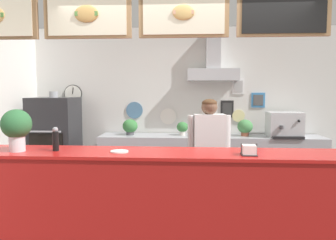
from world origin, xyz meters
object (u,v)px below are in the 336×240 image
(condiment_plate, at_px, (119,151))
(potted_rosemary, at_px, (182,128))
(potted_thyme, at_px, (130,126))
(shop_worker, at_px, (209,153))
(espresso_machine, at_px, (284,125))
(pizza_oven, at_px, (55,144))
(napkin_holder, at_px, (249,150))
(potted_oregano, at_px, (245,127))
(basil_vase, at_px, (17,127))
(pepper_grinder, at_px, (56,139))

(condiment_plate, bearing_deg, potted_rosemary, 77.99)
(potted_thyme, height_order, potted_rosemary, potted_thyme)
(shop_worker, bearing_deg, espresso_machine, -143.75)
(pizza_oven, bearing_deg, shop_worker, -22.25)
(espresso_machine, height_order, napkin_holder, espresso_machine)
(potted_oregano, distance_m, basil_vase, 3.60)
(napkin_holder, distance_m, pepper_grinder, 1.83)
(potted_thyme, xyz_separation_m, pepper_grinder, (-0.28, -2.47, 0.15))
(potted_thyme, distance_m, basil_vase, 2.61)
(espresso_machine, distance_m, napkin_holder, 2.70)
(napkin_holder, bearing_deg, basil_vase, 179.00)
(potted_rosemary, height_order, napkin_holder, napkin_holder)
(pizza_oven, distance_m, shop_worker, 2.68)
(potted_rosemary, relative_size, napkin_holder, 1.56)
(pizza_oven, distance_m, condiment_plate, 2.77)
(potted_thyme, height_order, basil_vase, basil_vase)
(potted_thyme, relative_size, napkin_holder, 1.83)
(pizza_oven, height_order, potted_rosemary, pizza_oven)
(espresso_machine, xyz_separation_m, potted_rosemary, (-1.66, 0.06, -0.07))
(basil_vase, bearing_deg, napkin_holder, -1.00)
(basil_vase, height_order, condiment_plate, basil_vase)
(pizza_oven, relative_size, potted_rosemary, 7.20)
(potted_oregano, height_order, napkin_holder, napkin_holder)
(pepper_grinder, bearing_deg, espresso_machine, 40.75)
(napkin_holder, bearing_deg, condiment_plate, 176.78)
(espresso_machine, bearing_deg, shop_worker, -136.77)
(potted_rosemary, bearing_deg, espresso_machine, -1.94)
(basil_vase, bearing_deg, potted_rosemary, 59.07)
(basil_vase, bearing_deg, potted_thyme, 75.88)
(potted_rosemary, bearing_deg, shop_worker, -73.24)
(potted_oregano, xyz_separation_m, potted_rosemary, (-1.04, 0.01, -0.02))
(potted_thyme, height_order, pepper_grinder, pepper_grinder)
(shop_worker, distance_m, espresso_machine, 1.77)
(shop_worker, height_order, potted_oregano, shop_worker)
(potted_oregano, relative_size, pepper_grinder, 1.17)
(shop_worker, bearing_deg, potted_oregano, -124.75)
(basil_vase, bearing_deg, potted_oregano, 44.66)
(shop_worker, xyz_separation_m, basil_vase, (-1.90, -1.28, 0.46))
(shop_worker, relative_size, espresso_machine, 2.94)
(pizza_oven, relative_size, pepper_grinder, 7.02)
(basil_vase, bearing_deg, condiment_plate, 1.71)
(potted_oregano, xyz_separation_m, condiment_plate, (-1.57, -2.50, 0.03))
(shop_worker, relative_size, pepper_grinder, 6.64)
(espresso_machine, xyz_separation_m, pepper_grinder, (-2.82, -2.43, 0.09))
(potted_rosemary, bearing_deg, basil_vase, -120.93)
(espresso_machine, distance_m, potted_thyme, 2.54)
(basil_vase, relative_size, napkin_holder, 2.78)
(potted_thyme, bearing_deg, potted_oregano, 0.07)
(potted_oregano, height_order, potted_thyme, potted_oregano)
(potted_oregano, bearing_deg, shop_worker, -117.77)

